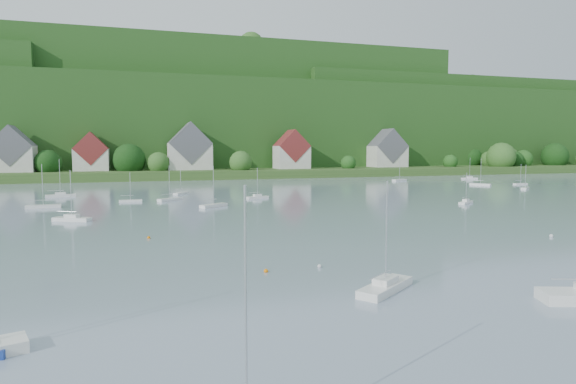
{
  "coord_description": "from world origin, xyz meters",
  "views": [
    {
      "loc": [
        -15.12,
        -3.24,
        11.36
      ],
      "look_at": [
        9.12,
        75.0,
        4.0
      ],
      "focal_mm": 30.89,
      "sensor_mm": 36.0,
      "label": 1
    }
  ],
  "objects": [
    {
      "name": "far_shore_strip",
      "position": [
        0.0,
        200.0,
        1.5
      ],
      "size": [
        600.0,
        60.0,
        3.0
      ],
      "primitive_type": "cube",
      "color": "#2F501E",
      "rests_on": "ground"
    },
    {
      "name": "forested_ridge",
      "position": [
        0.39,
        268.57,
        22.89
      ],
      "size": [
        620.0,
        181.22,
        69.89
      ],
      "color": "#174114",
      "rests_on": "ground"
    },
    {
      "name": "village_building_0",
      "position": [
        -55.0,
        187.0,
        9.51
      ],
      "size": [
        14.0,
        10.4,
        16.0
      ],
      "color": "beige",
      "rests_on": "far_shore_strip"
    },
    {
      "name": "village_building_1",
      "position": [
        -30.0,
        189.0,
        8.75
      ],
      "size": [
        12.0,
        9.36,
        14.0
      ],
      "color": "beige",
      "rests_on": "far_shore_strip"
    },
    {
      "name": "village_building_2",
      "position": [
        5.0,
        188.0,
        10.27
      ],
      "size": [
        16.0,
        11.44,
        18.0
      ],
      "color": "beige",
      "rests_on": "far_shore_strip"
    },
    {
      "name": "village_building_3",
      "position": [
        45.0,
        186.0,
        9.43
      ],
      "size": [
        13.0,
        10.4,
        15.5
      ],
      "color": "beige",
      "rests_on": "far_shore_strip"
    },
    {
      "name": "village_building_4",
      "position": [
        90.0,
        190.0,
        9.59
      ],
      "size": [
        15.0,
        10.4,
        16.5
      ],
      "color": "beige",
      "rests_on": "far_shore_strip"
    },
    {
      "name": "near_sailboat_3",
      "position": [
        3.61,
        31.12,
        0.46
      ],
      "size": [
        6.33,
        5.32,
        8.79
      ],
      "rotation": [
        0.0,
        0.0,
        0.63
      ],
      "color": "white",
      "rests_on": "ground"
    },
    {
      "name": "mooring_buoy_0",
      "position": [
        -3.92,
        39.75,
        0.0
      ],
      "size": [
        0.41,
        0.41,
        0.41
      ],
      "primitive_type": "sphere",
      "color": "orange",
      "rests_on": "ground"
    },
    {
      "name": "mooring_buoy_1",
      "position": [
        1.4,
        39.98,
        0.0
      ],
      "size": [
        0.42,
        0.42,
        0.42
      ],
      "primitive_type": "sphere",
      "color": "silver",
      "rests_on": "ground"
    },
    {
      "name": "mooring_buoy_3",
      "position": [
        -13.69,
        60.42,
        0.0
      ],
      "size": [
        0.4,
        0.4,
        0.4
      ],
      "primitive_type": "sphere",
      "color": "orange",
      "rests_on": "ground"
    },
    {
      "name": "mooring_buoy_4",
      "position": [
        35.32,
        46.24,
        0.0
      ],
      "size": [
        0.5,
        0.5,
        0.5
      ],
      "primitive_type": "sphere",
      "color": "silver",
      "rests_on": "ground"
    },
    {
      "name": "far_sailboat_cluster",
      "position": [
        3.87,
        116.67,
        0.37
      ],
      "size": [
        192.12,
        76.31,
        8.71
      ],
      "color": "white",
      "rests_on": "ground"
    }
  ]
}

